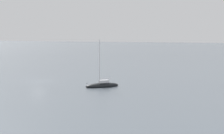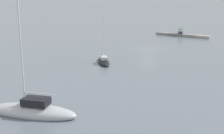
# 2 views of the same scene
# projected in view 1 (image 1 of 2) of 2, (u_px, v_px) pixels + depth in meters

# --- Properties ---
(ground_plane) EXTENTS (500.00, 500.00, 0.00)m
(ground_plane) POSITION_uv_depth(u_px,v_px,m) (38.00, 81.00, 54.33)
(ground_plane) COLOR slate
(sailboat_black_mid) EXTENTS (4.67, 4.97, 7.57)m
(sailboat_black_mid) POSITION_uv_depth(u_px,v_px,m) (102.00, 85.00, 48.45)
(sailboat_black_mid) COLOR black
(sailboat_black_mid) RESTS_ON ground_plane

